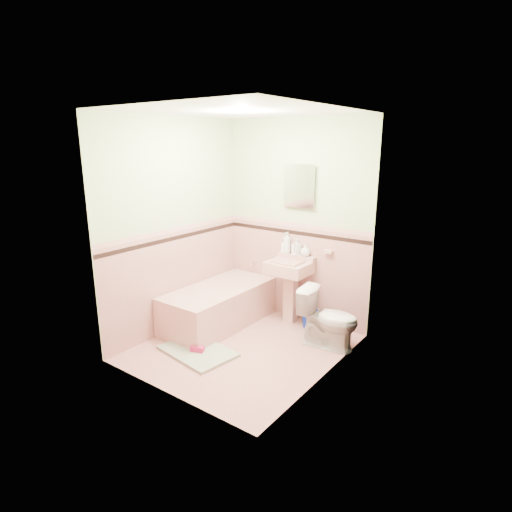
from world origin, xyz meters
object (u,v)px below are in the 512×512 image
Objects in this scene: bathtub at (219,307)px; soap_bottle_left at (287,243)px; bucket at (310,319)px; shoe at (197,349)px; medicine_cabinet at (300,186)px; soap_bottle_mid at (297,247)px; sink at (288,293)px; soap_bottle_right at (305,250)px; toilet at (329,318)px.

bathtub is 5.64× the size of soap_bottle_left.
bucket is 1.49× the size of shoe.
soap_bottle_mid is at bearing -97.84° from medicine_cabinet.
sink is 0.58m from soap_bottle_mid.
medicine_cabinet is 3.21× the size of soap_bottle_right.
soap_bottle_mid is at bearing 46.41° from bathtub.
bathtub is at bearing -126.97° from soap_bottle_left.
soap_bottle_mid is (0.14, 0.00, -0.03)m from soap_bottle_left.
shoe is (-1.04, -1.00, -0.27)m from toilet.
toilet is (0.70, -0.45, -0.62)m from soap_bottle_mid.
soap_bottle_left is 0.99m from bucket.
medicine_cabinet reaches higher than soap_bottle_right.
soap_bottle_mid is 0.13m from soap_bottle_right.
medicine_cabinet is 2.20× the size of bucket.
shoe is at bearing -103.35° from soap_bottle_mid.
soap_bottle_mid is at bearing 50.91° from toilet.
soap_bottle_left is 0.40× the size of toilet.
bucket is at bearing 45.23° from toilet.
sink reaches higher than bathtub.
bucket is at bearing -37.75° from soap_bottle_right.
sink is at bearing -51.06° from soap_bottle_left.
medicine_cabinet reaches higher than toilet.
shoe is at bearing 127.41° from toilet.
bathtub is 1.22m from soap_bottle_mid.
soap_bottle_left is at bearing -168.35° from medicine_cabinet.
soap_bottle_left is at bearing 163.19° from bucket.
soap_bottle_left reaches higher than sink.
soap_bottle_left reaches higher than soap_bottle_mid.
medicine_cabinet is at bearing 47.42° from bathtub.
soap_bottle_right reaches higher than bucket.
soap_bottle_mid reaches higher than sink.
soap_bottle_right reaches higher than bathtub.
medicine_cabinet is 0.78m from soap_bottle_right.
bathtub is 10.24× the size of shoe.
bucket is at bearing -16.81° from soap_bottle_left.
soap_bottle_mid reaches higher than bathtub.
toilet is 4.52× the size of shoe.
medicine_cabinet is at bearing 90.00° from sink.
shoe is (-0.35, -1.27, -0.34)m from sink.
soap_bottle_mid is (-0.00, 0.18, 0.56)m from sink.
toilet is (0.70, -0.48, -1.37)m from medicine_cabinet.
sink is 0.57m from soap_bottle_right.
soap_bottle_mid is (-0.00, -0.03, -0.74)m from medicine_cabinet.
soap_bottle_left is at bearing 180.00° from soap_bottle_right.
soap_bottle_right reaches higher than toilet.
bathtub is 10.03× the size of soap_bottle_right.
bathtub is 7.46× the size of soap_bottle_mid.
bucket is (0.30, 0.05, -0.29)m from sink.
soap_bottle_left is 0.15m from soap_bottle_mid.
shoe is (0.33, -0.74, -0.16)m from bathtub.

